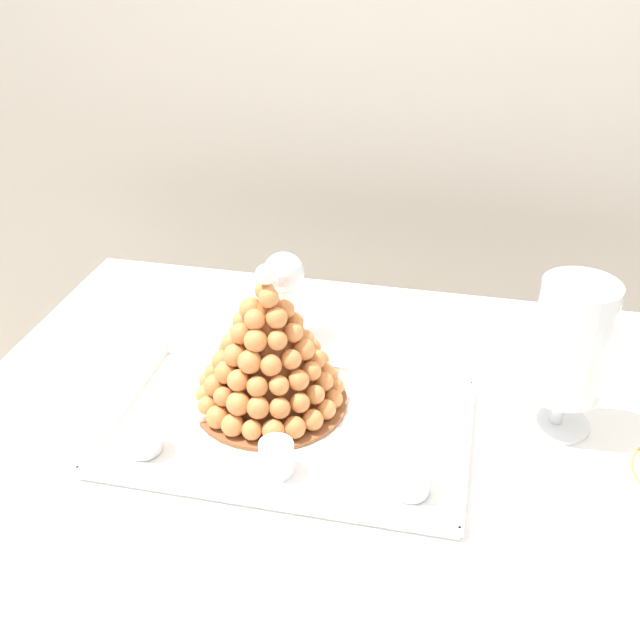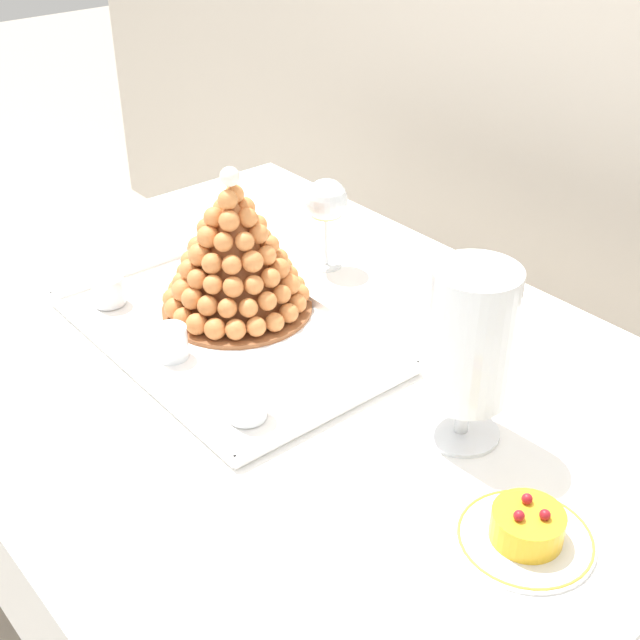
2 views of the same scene
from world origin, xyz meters
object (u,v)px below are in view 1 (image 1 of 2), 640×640
Objects in this scene: creme_brulee_ramekin at (201,403)px; wine_glass at (284,276)px; serving_tray at (290,430)px; dessert_cup_left at (142,438)px; macaron_goblet at (571,343)px; dessert_cup_centre at (411,478)px; croquembouche at (268,353)px; dessert_cup_mid_left at (276,459)px.

creme_brulee_ramekin is 0.31m from wine_glass.
dessert_cup_left is at bearing -155.27° from serving_tray.
serving_tray is 2.19× the size of macaron_goblet.
serving_tray is 0.24m from dessert_cup_centre.
croquembouche reaches higher than macaron_goblet.
serving_tray is 0.11m from dessert_cup_mid_left.
macaron_goblet is at bearing 44.82° from dessert_cup_centre.
serving_tray is at bearing 154.43° from dessert_cup_centre.
croquembouche is at bearing -81.70° from wine_glass.
croquembouche is at bearing -173.52° from macaron_goblet.
dessert_cup_left is at bearing -107.90° from wine_glass.
dessert_cup_mid_left is 0.43m from wine_glass.
croquembouche is 0.49m from macaron_goblet.
dessert_cup_left is (-0.21, -0.10, 0.03)m from serving_tray.
macaron_goblet reaches higher than dessert_cup_centre.
croquembouche is 1.49× the size of wine_glass.
dessert_cup_left is 0.69m from macaron_goblet.
dessert_cup_mid_left is 0.20m from dessert_cup_centre.
creme_brulee_ramekin is 0.54× the size of wine_glass.
wine_glass is (-0.09, 0.40, 0.10)m from dessert_cup_mid_left.
macaron_goblet is at bearing 9.37° from creme_brulee_ramekin.
macaron_goblet reaches higher than creme_brulee_ramekin.
macaron_goblet is (0.65, 0.22, 0.13)m from dessert_cup_left.
wine_glass is (-0.52, 0.18, -0.03)m from macaron_goblet.
dessert_cup_mid_left is at bearing -86.51° from serving_tray.
creme_brulee_ramekin is at bearing 143.54° from dessert_cup_mid_left.
croquembouche is 0.32m from dessert_cup_centre.
wine_glass is at bearing 74.79° from creme_brulee_ramekin.
serving_tray is at bearing -7.40° from creme_brulee_ramekin.
macaron_goblet is (0.43, 0.12, 0.16)m from serving_tray.
macaron_goblet is 0.55m from wine_glass.
dessert_cup_left is (-0.16, -0.16, -0.08)m from croquembouche.
macaron_goblet is (0.59, 0.10, 0.14)m from creme_brulee_ramekin.
dessert_cup_left and dessert_cup_centre have the same top height.
croquembouche reaches higher than dessert_cup_mid_left.
serving_tray is 0.16m from creme_brulee_ramekin.
dessert_cup_left is at bearing -113.83° from creme_brulee_ramekin.
dessert_cup_left is at bearing -161.38° from macaron_goblet.
serving_tray is 9.96× the size of dessert_cup_centre.
dessert_cup_left reaches higher than creme_brulee_ramekin.
dessert_cup_mid_left is (0.22, -0.00, 0.00)m from dessert_cup_left.
wine_glass is at bearing 72.10° from dessert_cup_left.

